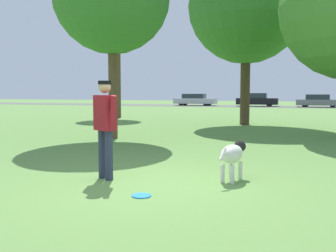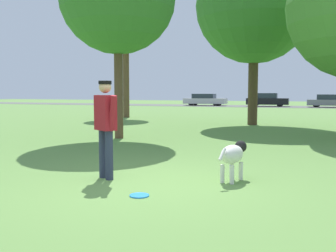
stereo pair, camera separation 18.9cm
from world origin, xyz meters
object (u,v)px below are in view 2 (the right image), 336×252
(parked_car_black, at_px, (267,100))
(parked_car_grey, at_px, (330,101))
(dog, at_px, (233,155))
(frisbee, at_px, (139,195))
(person, at_px, (106,121))
(tree_mid_center, at_px, (254,5))
(parked_car_silver, at_px, (205,100))
(tree_far_left, at_px, (126,25))

(parked_car_black, distance_m, parked_car_grey, 5.96)
(dog, relative_size, frisbee, 3.46)
(person, height_order, tree_mid_center, tree_mid_center)
(frisbee, height_order, parked_car_silver, parked_car_silver)
(parked_car_silver, bearing_deg, person, -77.22)
(parked_car_silver, relative_size, parked_car_black, 1.09)
(dog, xyz_separation_m, tree_mid_center, (-1.70, 11.33, 4.83))
(dog, bearing_deg, tree_mid_center, 19.05)
(parked_car_silver, height_order, parked_car_black, parked_car_black)
(person, xyz_separation_m, tree_far_left, (-7.36, 14.42, 4.31))
(person, xyz_separation_m, parked_car_silver, (-9.02, 35.52, -0.33))
(frisbee, relative_size, parked_car_black, 0.07)
(tree_far_left, relative_size, parked_car_black, 1.64)
(parked_car_silver, bearing_deg, parked_car_black, -2.37)
(dog, relative_size, parked_car_grey, 0.23)
(tree_far_left, height_order, parked_car_silver, tree_far_left)
(person, distance_m, dog, 2.19)
(tree_mid_center, relative_size, parked_car_silver, 1.70)
(tree_far_left, distance_m, parked_car_grey, 23.94)
(dog, xyz_separation_m, tree_far_left, (-9.37, 13.77, 4.85))
(tree_far_left, xyz_separation_m, parked_car_grey, (10.97, 20.76, -4.67))
(parked_car_grey, bearing_deg, tree_mid_center, -95.24)
(frisbee, height_order, tree_mid_center, tree_mid_center)
(tree_mid_center, relative_size, parked_car_grey, 1.85)
(tree_far_left, height_order, parked_car_grey, tree_far_left)
(person, bearing_deg, parked_car_black, 123.77)
(tree_mid_center, bearing_deg, dog, -81.47)
(person, height_order, parked_car_silver, person)
(dog, xyz_separation_m, parked_car_grey, (1.60, 34.53, 0.18))
(person, xyz_separation_m, parked_car_black, (-2.34, 35.42, -0.31))
(parked_car_silver, bearing_deg, tree_far_left, -86.96)
(tree_mid_center, bearing_deg, person, -91.51)
(frisbee, xyz_separation_m, tree_far_left, (-8.37, 15.22, 5.27))
(tree_far_left, relative_size, parked_car_silver, 1.50)
(parked_car_black, relative_size, parked_car_grey, 1.00)
(dog, xyz_separation_m, parked_car_black, (-4.36, 34.77, 0.23))
(dog, height_order, parked_car_silver, parked_car_silver)
(tree_far_left, relative_size, parked_car_grey, 1.63)
(person, xyz_separation_m, frisbee, (1.02, -0.80, -0.96))
(frisbee, height_order, parked_car_grey, parked_car_grey)
(frisbee, xyz_separation_m, parked_car_silver, (-10.04, 36.33, 0.63))
(person, distance_m, parked_car_black, 35.50)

